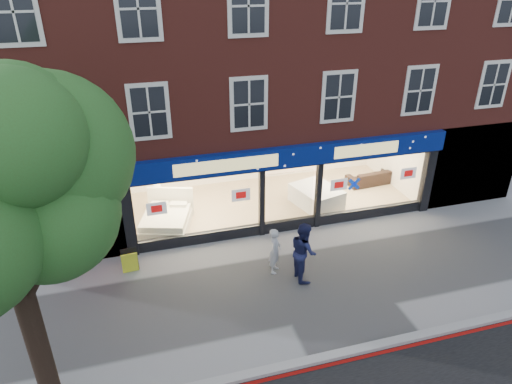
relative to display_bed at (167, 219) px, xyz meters
name	(u,v)px	position (x,y,z in m)	size (l,w,h in m)	color
ground	(323,280)	(4.24, -4.33, -0.42)	(120.00, 120.00, 0.00)	gray
kerb_line	(373,355)	(4.24, -7.43, -0.41)	(60.00, 0.10, 0.01)	#8C0A07
kerb_stone	(369,347)	(4.24, -7.23, -0.36)	(60.00, 0.25, 0.12)	gray
showroom_floor	(271,201)	(4.24, 0.92, -0.37)	(11.00, 4.50, 0.10)	tan
building	(259,23)	(4.23, 2.61, 6.25)	(19.00, 8.26, 10.30)	maroon
display_bed	(167,219)	(0.00, 0.00, 0.00)	(2.18, 2.42, 1.14)	white
bedside_table	(159,203)	(-0.16, 1.36, -0.05)	(0.45, 0.45, 0.55)	brown
mattress_stack	(316,196)	(5.84, 0.08, 0.04)	(1.88, 2.16, 0.73)	silver
sofa	(370,177)	(8.84, 1.23, -0.02)	(2.08, 0.81, 0.61)	black
a_board	(130,261)	(-1.38, -2.28, -0.03)	(0.50, 0.32, 0.77)	yellow
pedestrian_grey	(275,251)	(2.97, -3.47, 0.33)	(0.55, 0.36, 1.51)	#ADAEB5
pedestrian_blue	(304,251)	(3.70, -4.00, 0.53)	(0.92, 0.72, 1.90)	#181C43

